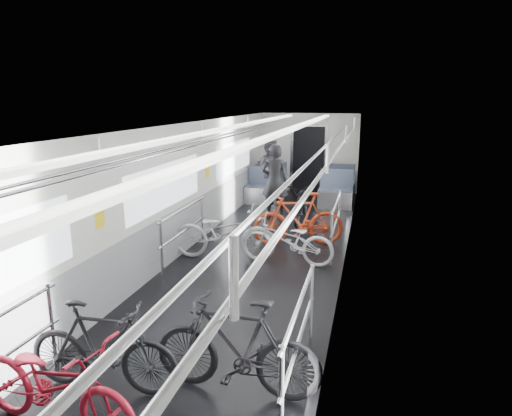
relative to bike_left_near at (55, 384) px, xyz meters
The scene contains 10 objects.
car_shell 5.92m from the bike_left_near, 83.57° to the left, with size 3.02×14.01×2.41m.
bike_left_near is the anchor object (origin of this frame).
bike_left_mid 0.61m from the bike_left_near, 82.22° to the left, with size 0.45×1.58×0.95m, color black.
bike_left_far 4.56m from the bike_left_near, 89.60° to the left, with size 0.65×1.87×0.98m, color #9E9DA1.
bike_right_near 1.63m from the bike_left_near, 33.22° to the left, with size 0.48×1.69×1.01m, color black.
bike_right_mid 4.72m from the bike_left_near, 75.42° to the left, with size 0.57×1.63×0.86m, color silver.
bike_right_far 5.78m from the bike_left_near, 77.91° to the left, with size 0.50×1.77×1.06m, color #BA3616.
bike_aisle 7.56m from the bike_left_near, 82.34° to the left, with size 0.61×1.76×0.92m, color black.
person_standing 7.61m from the bike_left_near, 87.55° to the left, with size 0.66×0.43×1.80m, color black.
person_seated 9.54m from the bike_left_near, 91.50° to the left, with size 0.84×0.65×1.73m, color #312F37.
Camera 1 is at (1.86, -6.98, 2.84)m, focal length 32.00 mm.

